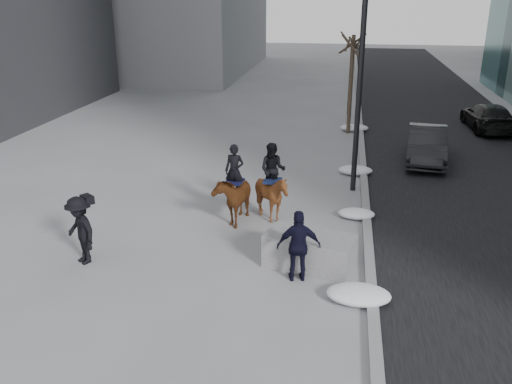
% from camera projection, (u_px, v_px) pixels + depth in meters
% --- Properties ---
extents(ground, '(120.00, 120.00, 0.00)m').
position_uv_depth(ground, '(248.00, 264.00, 13.57)').
color(ground, gray).
rests_on(ground, ground).
extents(road, '(8.00, 90.00, 0.01)m').
position_uv_depth(road, '(463.00, 161.00, 21.74)').
color(road, black).
rests_on(road, ground).
extents(curb, '(0.25, 90.00, 0.12)m').
position_uv_depth(curb, '(362.00, 155.00, 22.33)').
color(curb, gray).
rests_on(curb, ground).
extents(planter, '(2.33, 1.58, 0.85)m').
position_uv_depth(planter, '(310.00, 251.00, 13.32)').
color(planter, gray).
rests_on(planter, ground).
extents(car_near, '(1.95, 4.35, 1.39)m').
position_uv_depth(car_near, '(427.00, 145.00, 21.44)').
color(car_near, black).
rests_on(car_near, ground).
extents(car_far, '(2.00, 4.53, 1.29)m').
position_uv_depth(car_far, '(488.00, 117.00, 26.36)').
color(car_far, black).
rests_on(car_far, ground).
extents(tree_near, '(1.20, 1.20, 5.05)m').
position_uv_depth(tree_near, '(351.00, 80.00, 25.12)').
color(tree_near, '#362C20').
rests_on(tree_near, ground).
extents(tree_far, '(1.20, 1.20, 4.51)m').
position_uv_depth(tree_far, '(351.00, 73.00, 29.12)').
color(tree_far, '#342C1F').
rests_on(tree_far, ground).
extents(mounted_left, '(0.98, 1.84, 2.28)m').
position_uv_depth(mounted_left, '(234.00, 193.00, 15.91)').
color(mounted_left, '#482B0E').
rests_on(mounted_left, ground).
extents(mounted_right, '(1.34, 1.48, 2.33)m').
position_uv_depth(mounted_right, '(272.00, 190.00, 15.88)').
color(mounted_right, '#491F0E').
rests_on(mounted_right, ground).
extents(feeder, '(1.09, 0.95, 1.75)m').
position_uv_depth(feeder, '(299.00, 246.00, 12.57)').
color(feeder, black).
rests_on(feeder, ground).
extents(camera_crew, '(1.30, 1.20, 1.75)m').
position_uv_depth(camera_crew, '(80.00, 230.00, 13.38)').
color(camera_crew, black).
rests_on(camera_crew, ground).
extents(lamppost, '(0.25, 2.81, 9.09)m').
position_uv_depth(lamppost, '(363.00, 40.00, 16.64)').
color(lamppost, black).
rests_on(lamppost, ground).
extents(snow_piles, '(1.42, 16.43, 0.36)m').
position_uv_depth(snow_piles, '(356.00, 186.00, 18.52)').
color(snow_piles, white).
rests_on(snow_piles, ground).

